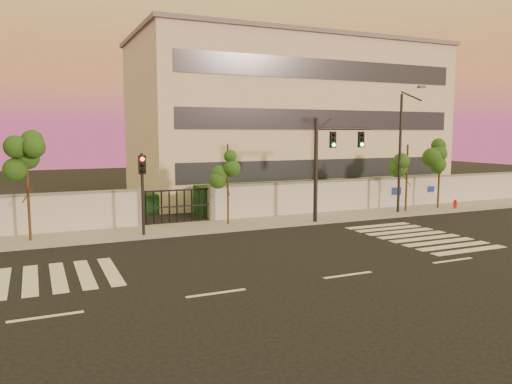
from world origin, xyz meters
TOP-DOWN VIEW (x-y plane):
  - ground at (0.00, 0.00)m, footprint 120.00×120.00m
  - sidewalk at (0.00, 10.50)m, footprint 60.00×3.00m
  - perimeter_wall at (0.10, 12.00)m, footprint 60.00×0.36m
  - hedge_row at (1.17, 14.74)m, footprint 41.00×4.25m
  - institutional_building at (9.00, 21.99)m, footprint 24.40×12.40m
  - road_markings at (-1.58, 3.76)m, footprint 57.00×7.62m
  - street_tree_c at (-10.36, 10.34)m, footprint 1.64×1.30m
  - street_tree_d at (-0.56, 10.49)m, footprint 1.32×1.05m
  - street_tree_e at (11.36, 10.15)m, footprint 1.55×1.24m
  - street_tree_f at (14.19, 10.30)m, footprint 1.62×1.29m
  - traffic_signal_main at (4.87, 9.17)m, footprint 3.72×0.39m
  - traffic_signal_secondary at (-5.37, 9.41)m, footprint 0.32×0.32m
  - streetlight_east at (10.57, 9.77)m, footprint 0.46×1.87m
  - fire_hydrant at (15.11, 9.71)m, footprint 0.29×0.27m

SIDE VIEW (x-z plane):
  - ground at x=0.00m, z-range 0.00..0.00m
  - road_markings at x=-1.58m, z-range 0.00..0.02m
  - sidewalk at x=0.00m, z-range 0.00..0.15m
  - fire_hydrant at x=15.11m, z-range 0.00..0.72m
  - hedge_row at x=1.17m, z-range -0.08..1.72m
  - perimeter_wall at x=0.10m, z-range -0.03..2.17m
  - traffic_signal_secondary at x=-5.37m, z-range 0.55..4.66m
  - street_tree_e at x=11.36m, z-range 1.03..5.38m
  - street_tree_d at x=-0.56m, z-range 1.06..5.55m
  - street_tree_f at x=14.19m, z-range 1.10..5.76m
  - traffic_signal_main at x=4.87m, z-range 0.78..6.66m
  - street_tree_c at x=-10.36m, z-range 1.19..6.25m
  - streetlight_east at x=10.57m, z-range 0.31..8.09m
  - institutional_building at x=9.00m, z-range 0.03..12.28m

